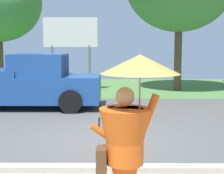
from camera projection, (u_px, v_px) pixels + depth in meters
ground_plane at (107, 115)px, 10.71m from camera, size 40.00×22.00×0.20m
monk_pedestrian at (128, 141)px, 3.87m from camera, size 1.03×0.91×2.13m
pickup_truck at (27, 83)px, 11.66m from camera, size 5.20×2.28×1.88m
roadside_billboard at (70, 38)px, 15.97m from camera, size 2.60×0.12×3.50m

